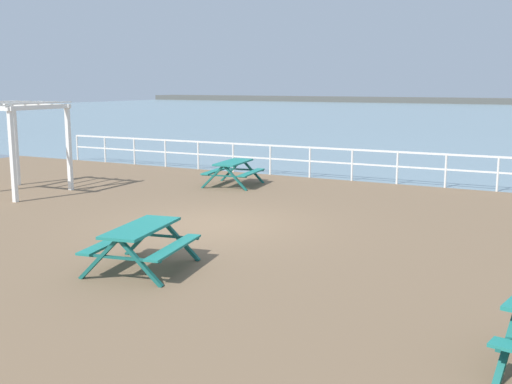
{
  "coord_description": "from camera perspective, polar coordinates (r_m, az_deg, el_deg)",
  "views": [
    {
      "loc": [
        7.47,
        -11.96,
        3.22
      ],
      "look_at": [
        1.06,
        0.25,
        0.8
      ],
      "focal_mm": 43.37,
      "sensor_mm": 36.0,
      "label": 1
    }
  ],
  "objects": [
    {
      "name": "lattice_pergola",
      "position": [
        19.62,
        -21.53,
        5.68
      ],
      "size": [
        2.53,
        2.65,
        2.7
      ],
      "rotation": [
        0.0,
        0.0,
        0.04
      ],
      "color": "white",
      "rests_on": "ground"
    },
    {
      "name": "picnic_table_near_left",
      "position": [
        10.99,
        -10.52,
        -4.1
      ],
      "size": [
        1.81,
        2.04,
        0.8
      ],
      "rotation": [
        0.0,
        0.0,
        1.75
      ],
      "color": "#1E7A70",
      "rests_on": "ground"
    },
    {
      "name": "sea_band",
      "position": [
        65.22,
        21.22,
        6.45
      ],
      "size": [
        142.0,
        90.0,
        0.01
      ],
      "primitive_type": "cube",
      "color": "gray",
      "rests_on": "ground"
    },
    {
      "name": "seaward_railing",
      "position": [
        21.23,
        6.91,
        3.15
      ],
      "size": [
        23.07,
        0.07,
        1.08
      ],
      "color": "white",
      "rests_on": "ground"
    },
    {
      "name": "picnic_table_near_right",
      "position": [
        19.77,
        -2.1,
        2.28
      ],
      "size": [
        1.75,
        1.99,
        0.8
      ],
      "rotation": [
        0.0,
        0.0,
        1.71
      ],
      "color": "#1E7A70",
      "rests_on": "ground"
    },
    {
      "name": "ground_plane",
      "position": [
        14.49,
        -4.17,
        -3.33
      ],
      "size": [
        30.0,
        24.0,
        0.2
      ],
      "primitive_type": "cube",
      "color": "brown"
    }
  ]
}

